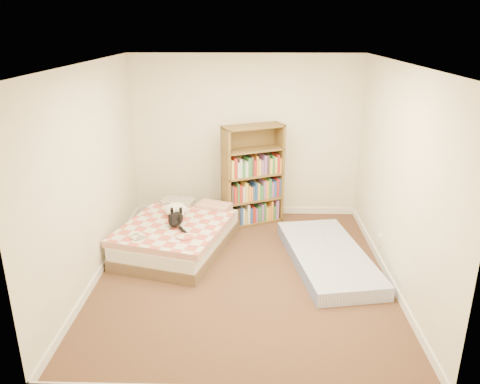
{
  "coord_description": "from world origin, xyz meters",
  "views": [
    {
      "loc": [
        0.1,
        -5.05,
        2.89
      ],
      "look_at": [
        -0.04,
        0.3,
        0.97
      ],
      "focal_mm": 35.0,
      "sensor_mm": 36.0,
      "label": 1
    }
  ],
  "objects_px": {
    "bookshelf": "(253,187)",
    "white_dog": "(176,210)",
    "bed": "(178,234)",
    "black_cat": "(177,218)",
    "floor_mattress": "(328,257)"
  },
  "relations": [
    {
      "from": "bookshelf",
      "to": "white_dog",
      "type": "height_order",
      "value": "bookshelf"
    },
    {
      "from": "bed",
      "to": "white_dog",
      "type": "height_order",
      "value": "white_dog"
    },
    {
      "from": "bookshelf",
      "to": "floor_mattress",
      "type": "relative_size",
      "value": 0.78
    },
    {
      "from": "bookshelf",
      "to": "floor_mattress",
      "type": "distance_m",
      "value": 1.71
    },
    {
      "from": "floor_mattress",
      "to": "bed",
      "type": "bearing_deg",
      "value": 159.64
    },
    {
      "from": "black_cat",
      "to": "white_dog",
      "type": "relative_size",
      "value": 1.73
    },
    {
      "from": "white_dog",
      "to": "bookshelf",
      "type": "bearing_deg",
      "value": 49.51
    },
    {
      "from": "bed",
      "to": "black_cat",
      "type": "distance_m",
      "value": 0.28
    },
    {
      "from": "bookshelf",
      "to": "black_cat",
      "type": "bearing_deg",
      "value": -158.83
    },
    {
      "from": "bed",
      "to": "floor_mattress",
      "type": "xyz_separation_m",
      "value": [
        1.97,
        -0.37,
        -0.12
      ]
    },
    {
      "from": "bed",
      "to": "black_cat",
      "type": "height_order",
      "value": "black_cat"
    },
    {
      "from": "bed",
      "to": "bookshelf",
      "type": "bearing_deg",
      "value": 59.29
    },
    {
      "from": "bed",
      "to": "bookshelf",
      "type": "distance_m",
      "value": 1.43
    },
    {
      "from": "floor_mattress",
      "to": "black_cat",
      "type": "relative_size",
      "value": 2.79
    },
    {
      "from": "bed",
      "to": "bookshelf",
      "type": "xyz_separation_m",
      "value": [
        1.01,
        0.96,
        0.35
      ]
    }
  ]
}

